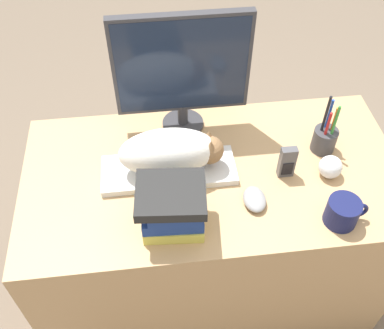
{
  "coord_description": "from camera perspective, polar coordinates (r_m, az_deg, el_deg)",
  "views": [
    {
      "loc": [
        -0.19,
        -0.63,
        1.82
      ],
      "look_at": [
        -0.07,
        0.31,
        0.77
      ],
      "focal_mm": 42.0,
      "sensor_mm": 36.0,
      "label": 1
    }
  ],
  "objects": [
    {
      "name": "book_stack",
      "position": [
        1.29,
        -2.44,
        -5.47
      ],
      "size": [
        0.21,
        0.18,
        0.16
      ],
      "color": "#CCC14C",
      "rests_on": "desk"
    },
    {
      "name": "desk",
      "position": [
        1.76,
        2.34,
        -8.56
      ],
      "size": [
        1.26,
        0.65,
        0.71
      ],
      "color": "tan",
      "rests_on": "ground_plane"
    },
    {
      "name": "coffee_mug",
      "position": [
        1.39,
        18.63,
        -5.73
      ],
      "size": [
        0.13,
        0.1,
        0.09
      ],
      "color": "#141947",
      "rests_on": "desk"
    },
    {
      "name": "pen_cup",
      "position": [
        1.58,
        16.49,
        3.22
      ],
      "size": [
        0.08,
        0.08,
        0.23
      ],
      "color": "#38383D",
      "rests_on": "desk"
    },
    {
      "name": "computer_mouse",
      "position": [
        1.4,
        7.95,
        -4.37
      ],
      "size": [
        0.07,
        0.1,
        0.03
      ],
      "color": "gray",
      "rests_on": "desk"
    },
    {
      "name": "baseball",
      "position": [
        1.51,
        17.17,
        -0.3
      ],
      "size": [
        0.08,
        0.08,
        0.08
      ],
      "color": "silver",
      "rests_on": "desk"
    },
    {
      "name": "keyboard",
      "position": [
        1.47,
        -2.96,
        -0.75
      ],
      "size": [
        0.44,
        0.16,
        0.02
      ],
      "color": "silver",
      "rests_on": "desk"
    },
    {
      "name": "monitor",
      "position": [
        1.47,
        -1.29,
        12.02
      ],
      "size": [
        0.45,
        0.15,
        0.44
      ],
      "color": "#333338",
      "rests_on": "desk"
    },
    {
      "name": "phone",
      "position": [
        1.46,
        11.99,
        0.28
      ],
      "size": [
        0.05,
        0.03,
        0.12
      ],
      "color": "#4C4C51",
      "rests_on": "desk"
    },
    {
      "name": "cat",
      "position": [
        1.4,
        -2.51,
        1.66
      ],
      "size": [
        0.33,
        0.15,
        0.15
      ],
      "color": "white",
      "rests_on": "keyboard"
    }
  ]
}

